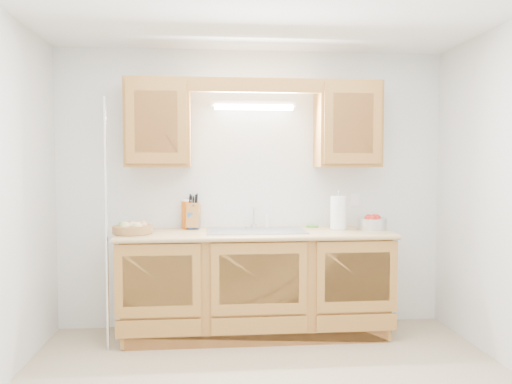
{
  "coord_description": "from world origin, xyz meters",
  "views": [
    {
      "loc": [
        -0.37,
        -3.03,
        1.46
      ],
      "look_at": [
        -0.03,
        0.85,
        1.26
      ],
      "focal_mm": 35.0,
      "sensor_mm": 36.0,
      "label": 1
    }
  ],
  "objects": [
    {
      "name": "orange_canister",
      "position": [
        -0.6,
        1.44,
        1.03
      ],
      "size": [
        0.09,
        0.09,
        0.26
      ],
      "rotation": [
        0.0,
        0.0,
        -0.01
      ],
      "color": "#CC5A0B",
      "rests_on": "countertop"
    },
    {
      "name": "sponge",
      "position": [
        0.54,
        1.44,
        0.91
      ],
      "size": [
        0.12,
        0.1,
        0.02
      ],
      "rotation": [
        0.0,
        0.0,
        -0.37
      ],
      "color": "#CC333F",
      "rests_on": "countertop"
    },
    {
      "name": "soap_bottle",
      "position": [
        -0.54,
        1.41,
        1.01
      ],
      "size": [
        0.11,
        0.11,
        0.22
      ],
      "primitive_type": "imported",
      "rotation": [
        0.0,
        0.0,
        0.11
      ],
      "color": "#2254AB",
      "rests_on": "countertop"
    },
    {
      "name": "room",
      "position": [
        0.0,
        0.0,
        1.25
      ],
      "size": [
        3.52,
        3.5,
        2.5
      ],
      "color": "tan",
      "rests_on": "ground"
    },
    {
      "name": "base_cabinets",
      "position": [
        0.0,
        1.2,
        0.44
      ],
      "size": [
        2.2,
        0.6,
        0.86
      ],
      "primitive_type": "cube",
      "color": "#A96F31",
      "rests_on": "ground"
    },
    {
      "name": "upper_cabinet_left",
      "position": [
        -0.83,
        1.33,
        1.83
      ],
      "size": [
        0.55,
        0.33,
        0.75
      ],
      "primitive_type": "cube",
      "color": "#A96F31",
      "rests_on": "room"
    },
    {
      "name": "countertop",
      "position": [
        0.0,
        1.19,
        0.88
      ],
      "size": [
        2.3,
        0.63,
        0.04
      ],
      "primitive_type": "cube",
      "color": "tan",
      "rests_on": "base_cabinets"
    },
    {
      "name": "valance",
      "position": [
        0.0,
        1.19,
        2.14
      ],
      "size": [
        2.2,
        0.05,
        0.12
      ],
      "primitive_type": "cube",
      "color": "#A96F31",
      "rests_on": "room"
    },
    {
      "name": "fluorescent_fixture",
      "position": [
        0.0,
        1.42,
        2.0
      ],
      "size": [
        0.76,
        0.08,
        0.08
      ],
      "color": "white",
      "rests_on": "room"
    },
    {
      "name": "outlet_plate",
      "position": [
        0.95,
        1.49,
        1.15
      ],
      "size": [
        0.08,
        0.01,
        0.12
      ],
      "primitive_type": "cube",
      "color": "white",
      "rests_on": "room"
    },
    {
      "name": "apple_bowl",
      "position": [
        1.03,
        1.24,
        0.96
      ],
      "size": [
        0.28,
        0.28,
        0.14
      ],
      "rotation": [
        0.0,
        0.0,
        -0.09
      ],
      "color": "silver",
      "rests_on": "countertop"
    },
    {
      "name": "fruit_basket",
      "position": [
        -1.03,
        1.14,
        0.95
      ],
      "size": [
        0.43,
        0.43,
        0.1
      ],
      "rotation": [
        0.0,
        0.0,
        -0.4
      ],
      "color": "#A37741",
      "rests_on": "countertop"
    },
    {
      "name": "sink",
      "position": [
        0.0,
        1.21,
        0.83
      ],
      "size": [
        0.84,
        0.46,
        0.36
      ],
      "color": "#9E9EA3",
      "rests_on": "countertop"
    },
    {
      "name": "paper_towel",
      "position": [
        0.73,
        1.25,
        1.05
      ],
      "size": [
        0.17,
        0.17,
        0.35
      ],
      "rotation": [
        0.0,
        0.0,
        -0.02
      ],
      "color": "silver",
      "rests_on": "countertop"
    },
    {
      "name": "upper_cabinet_right",
      "position": [
        0.83,
        1.33,
        1.83
      ],
      "size": [
        0.55,
        0.33,
        0.75
      ],
      "primitive_type": "cube",
      "color": "#A96F31",
      "rests_on": "room"
    },
    {
      "name": "wire_shelf_pole",
      "position": [
        -1.2,
        0.94,
        1.0
      ],
      "size": [
        0.03,
        0.03,
        2.0
      ],
      "primitive_type": "cylinder",
      "color": "silver",
      "rests_on": "ground"
    },
    {
      "name": "knife_block",
      "position": [
        -0.54,
        1.42,
        1.02
      ],
      "size": [
        0.13,
        0.2,
        0.33
      ],
      "rotation": [
        0.0,
        0.0,
        -0.12
      ],
      "color": "#A96F31",
      "rests_on": "countertop"
    }
  ]
}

